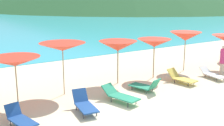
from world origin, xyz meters
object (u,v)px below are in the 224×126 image
object	(u,v)px
umbrella_6	(154,43)
umbrella_4	(62,47)
lounge_chair_1	(212,74)
lounge_chair_11	(181,78)
lounge_chair_0	(84,104)
umbrella_7	(186,36)
lounge_chair_2	(20,118)
beachgoer_3	(223,59)
lounge_chair_5	(145,86)
lounge_chair_3	(120,95)
umbrella_5	(118,46)
umbrella_3	(15,62)

from	to	relation	value
umbrella_6	umbrella_4	bearing A→B (deg)	179.38
lounge_chair_1	lounge_chair_11	world-z (taller)	lounge_chair_11
lounge_chair_0	lounge_chair_1	xyz separation A→B (m)	(7.84, 0.40, -0.08)
umbrella_7	lounge_chair_2	distance (m)	10.63
beachgoer_3	lounge_chair_0	bearing A→B (deg)	-148.73
umbrella_7	lounge_chair_2	size ratio (longest dim) A/B	1.55
lounge_chair_5	beachgoer_3	size ratio (longest dim) A/B	0.95
umbrella_4	umbrella_6	xyz separation A→B (m)	(5.13, -0.06, -0.27)
umbrella_4	lounge_chair_3	distance (m)	3.23
lounge_chair_2	lounge_chair_3	world-z (taller)	lounge_chair_2
umbrella_5	umbrella_3	bearing A→B (deg)	-173.27
lounge_chair_2	lounge_chair_11	bearing A→B (deg)	-8.11
umbrella_7	umbrella_6	bearing A→B (deg)	-174.91
lounge_chair_3	beachgoer_3	bearing A→B (deg)	-11.02
lounge_chair_1	lounge_chair_2	bearing A→B (deg)	-170.17
lounge_chair_0	lounge_chair_11	distance (m)	5.85
lounge_chair_11	lounge_chair_5	bearing A→B (deg)	171.14
lounge_chair_11	beachgoer_3	distance (m)	3.20
umbrella_5	lounge_chair_3	distance (m)	3.08
lounge_chair_2	lounge_chair_3	size ratio (longest dim) A/B	0.82
umbrella_6	umbrella_7	size ratio (longest dim) A/B	0.92
lounge_chair_5	lounge_chair_11	world-z (taller)	lounge_chair_5
lounge_chair_1	lounge_chair_0	bearing A→B (deg)	-169.40
umbrella_6	lounge_chair_2	distance (m)	8.13
lounge_chair_0	beachgoer_3	xyz separation A→B (m)	(8.96, 0.63, 0.56)
umbrella_6	lounge_chair_0	distance (m)	5.90
umbrella_6	umbrella_3	bearing A→B (deg)	-176.61
umbrella_3	umbrella_6	xyz separation A→B (m)	(7.29, 0.43, 0.03)
umbrella_6	lounge_chair_11	distance (m)	2.28
umbrella_4	umbrella_3	bearing A→B (deg)	-167.29
lounge_chair_11	umbrella_5	bearing A→B (deg)	138.65
umbrella_5	lounge_chair_2	size ratio (longest dim) A/B	1.46
umbrella_5	beachgoer_3	bearing A→B (deg)	-16.22
umbrella_5	umbrella_6	size ratio (longest dim) A/B	1.02
lounge_chair_0	lounge_chair_5	distance (m)	3.53
umbrella_3	umbrella_6	world-z (taller)	umbrella_6
lounge_chair_11	beachgoer_3	world-z (taller)	beachgoer_3
umbrella_3	umbrella_7	world-z (taller)	umbrella_7
beachgoer_3	umbrella_4	bearing A→B (deg)	-163.00
lounge_chair_2	lounge_chair_3	xyz separation A→B (m)	(4.12, 0.09, 0.01)
umbrella_3	lounge_chair_5	bearing A→B (deg)	-11.46
umbrella_4	lounge_chair_1	world-z (taller)	umbrella_4
lounge_chair_1	lounge_chair_2	xyz separation A→B (m)	(-10.26, -0.38, 0.05)
lounge_chair_3	lounge_chair_5	size ratio (longest dim) A/B	1.15
lounge_chair_1	lounge_chair_5	world-z (taller)	lounge_chair_5
lounge_chair_1	beachgoer_3	size ratio (longest dim) A/B	0.99
umbrella_6	umbrella_7	xyz separation A→B (m)	(2.54, 0.23, 0.14)
lounge_chair_11	lounge_chair_3	bearing A→B (deg)	177.85
lounge_chair_1	beachgoer_3	distance (m)	1.31
lounge_chair_2	lounge_chair_11	size ratio (longest dim) A/B	0.92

